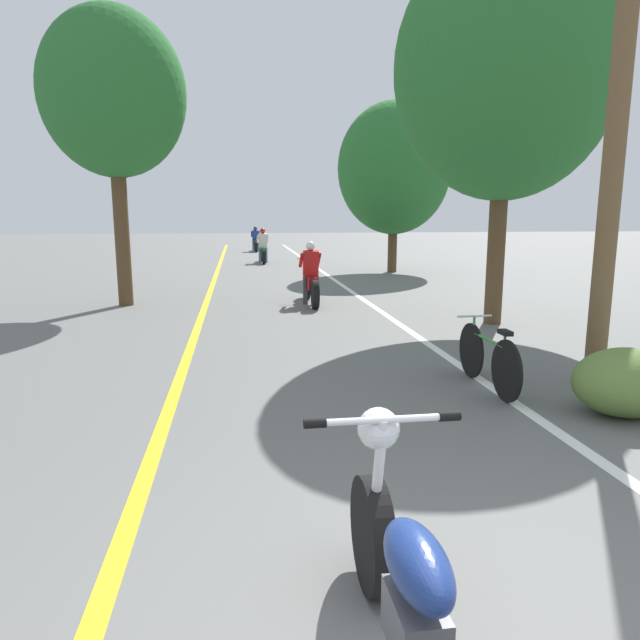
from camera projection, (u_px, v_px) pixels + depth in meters
name	position (u px, v px, depth m)	size (l,w,h in m)	color
lane_stripe_center	(208.00, 298.00, 13.89)	(0.14, 48.00, 0.01)	yellow
lane_stripe_edge	(357.00, 295.00, 14.40)	(0.14, 48.00, 0.01)	white
utility_pole	(618.00, 107.00, 6.33)	(1.10, 0.24, 6.21)	brown
roadside_tree_right_near	(506.00, 70.00, 9.93)	(3.94, 3.55, 6.79)	#513A23
roadside_tree_right_far	(394.00, 169.00, 19.57)	(3.90, 3.51, 5.81)	#513A23
roadside_tree_left	(113.00, 95.00, 12.04)	(3.05, 2.74, 6.30)	#513A23
roadside_bush	(626.00, 382.00, 5.78)	(1.10, 0.88, 0.70)	#5B7A38
motorcycle_foreground	(412.00, 599.00, 2.39)	(0.79, 2.16, 1.07)	black
motorcycle_rider_lead	(311.00, 281.00, 13.00)	(0.50, 2.16, 1.42)	black
motorcycle_rider_mid	(263.00, 250.00, 23.88)	(0.50, 2.13, 1.44)	black
motorcycle_rider_far	(256.00, 242.00, 31.13)	(0.50, 2.05, 1.36)	black
bicycle_parked	(488.00, 358.00, 6.67)	(0.44, 1.65, 0.80)	black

